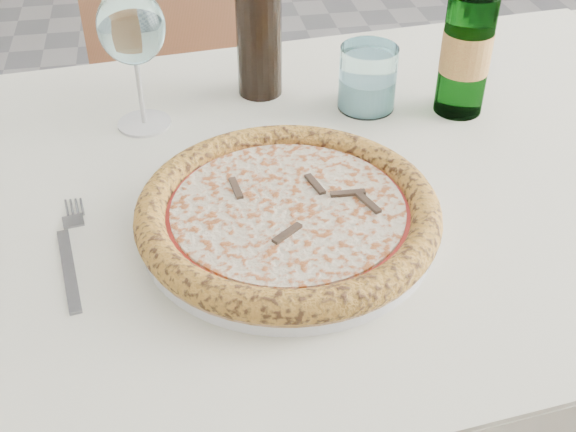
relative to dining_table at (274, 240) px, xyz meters
The scene contains 9 objects.
dining_table is the anchor object (origin of this frame).
chair_far 0.84m from the dining_table, 95.59° to the left, with size 0.45×0.45×0.93m.
plate 0.14m from the dining_table, 90.00° to the right, with size 0.33×0.33×0.02m.
pizza 0.16m from the dining_table, 90.00° to the right, with size 0.34×0.34×0.04m.
fork 0.28m from the dining_table, 157.43° to the right, with size 0.03×0.19×0.00m.
wine_glass 0.33m from the dining_table, 132.58° to the left, with size 0.09×0.09×0.19m.
tumbler 0.27m from the dining_table, 45.00° to the left, with size 0.08×0.08×0.09m.
beer_bottle 0.38m from the dining_table, 24.25° to the left, with size 0.07×0.07×0.27m.
wine_bottle 0.32m from the dining_table, 85.38° to the left, with size 0.07×0.07×0.27m.
Camera 1 is at (-0.34, -0.76, 1.27)m, focal length 45.00 mm.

